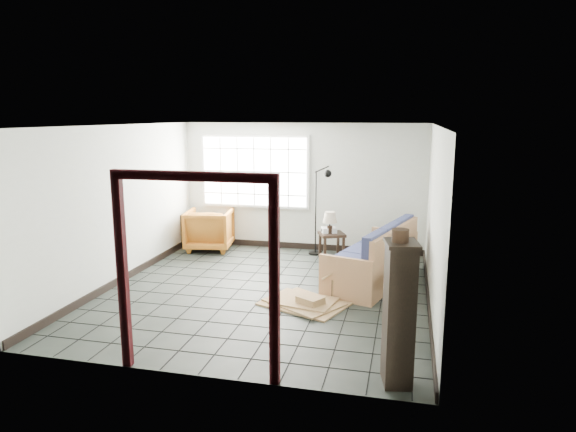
% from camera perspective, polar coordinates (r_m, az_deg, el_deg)
% --- Properties ---
extents(ground, '(5.50, 5.50, 0.00)m').
position_cam_1_polar(ground, '(8.23, -2.41, -8.38)').
color(ground, black).
rests_on(ground, ground).
extents(room_shell, '(5.02, 5.52, 2.61)m').
position_cam_1_polar(room_shell, '(7.86, -2.46, 3.30)').
color(room_shell, beige).
rests_on(room_shell, ground).
extents(window_panel, '(2.32, 0.08, 1.52)m').
position_cam_1_polar(window_panel, '(10.69, -3.73, 4.95)').
color(window_panel, silver).
rests_on(window_panel, ground).
extents(doorway_trim, '(1.80, 0.08, 2.20)m').
position_cam_1_polar(doorway_trim, '(5.39, -10.33, -3.78)').
color(doorway_trim, black).
rests_on(doorway_trim, ground).
extents(futon_sofa, '(1.47, 2.42, 1.01)m').
position_cam_1_polar(futon_sofa, '(8.68, 9.78, -4.97)').
color(futon_sofa, brown).
rests_on(futon_sofa, ground).
extents(armchair, '(1.02, 0.98, 0.93)m').
position_cam_1_polar(armchair, '(10.73, -8.73, -1.28)').
color(armchair, '#935615').
rests_on(armchair, ground).
extents(side_table, '(0.61, 0.61, 0.51)m').
position_cam_1_polar(side_table, '(10.01, 4.88, -2.38)').
color(side_table, black).
rests_on(side_table, ground).
extents(table_lamp, '(0.28, 0.28, 0.42)m').
position_cam_1_polar(table_lamp, '(9.88, 4.68, -0.27)').
color(table_lamp, black).
rests_on(table_lamp, side_table).
extents(projector, '(0.34, 0.30, 0.10)m').
position_cam_1_polar(projector, '(10.00, 4.56, -1.56)').
color(projector, silver).
rests_on(projector, side_table).
extents(floor_lamp, '(0.47, 0.34, 1.79)m').
position_cam_1_polar(floor_lamp, '(10.10, 3.72, 0.91)').
color(floor_lamp, black).
rests_on(floor_lamp, ground).
extents(console_shelf, '(0.91, 0.39, 0.70)m').
position_cam_1_polar(console_shelf, '(11.01, -9.84, -1.61)').
color(console_shelf, black).
rests_on(console_shelf, ground).
extents(tall_shelf, '(0.39, 0.47, 1.52)m').
position_cam_1_polar(tall_shelf, '(5.44, 12.22, -10.46)').
color(tall_shelf, black).
rests_on(tall_shelf, ground).
extents(pot, '(0.21, 0.21, 0.13)m').
position_cam_1_polar(pot, '(5.19, 12.37, -2.12)').
color(pot, black).
rests_on(pot, tall_shelf).
extents(open_box, '(0.84, 0.56, 0.44)m').
position_cam_1_polar(open_box, '(8.04, 6.44, -7.73)').
color(open_box, '#996649').
rests_on(open_box, ground).
extents(cardboard_pile, '(1.41, 1.21, 0.17)m').
position_cam_1_polar(cardboard_pile, '(7.66, 1.89, -9.54)').
color(cardboard_pile, '#996649').
rests_on(cardboard_pile, ground).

